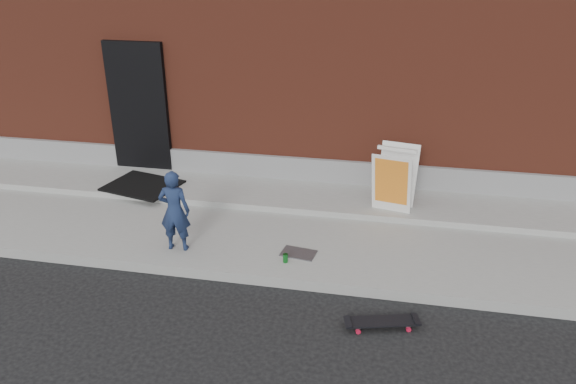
% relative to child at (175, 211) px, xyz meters
% --- Properties ---
extents(ground, '(80.00, 80.00, 0.00)m').
position_rel_child_xyz_m(ground, '(1.02, -0.47, -0.73)').
color(ground, black).
rests_on(ground, ground).
extents(sidewalk, '(20.00, 3.00, 0.15)m').
position_rel_child_xyz_m(sidewalk, '(1.02, 1.03, -0.65)').
color(sidewalk, gray).
rests_on(sidewalk, ground).
extents(apron, '(20.00, 1.20, 0.10)m').
position_rel_child_xyz_m(apron, '(1.02, 1.93, -0.53)').
color(apron, gray).
rests_on(apron, sidewalk).
extents(building, '(20.00, 8.10, 5.00)m').
position_rel_child_xyz_m(building, '(1.02, 6.53, 1.77)').
color(building, maroon).
rests_on(building, ground).
extents(child, '(0.44, 0.31, 1.16)m').
position_rel_child_xyz_m(child, '(0.00, 0.00, 0.00)').
color(child, '#1A2749').
rests_on(child, sidewalk).
extents(skateboard, '(0.86, 0.42, 0.09)m').
position_rel_child_xyz_m(skateboard, '(2.86, -1.02, -0.65)').
color(skateboard, '#B8122F').
rests_on(skateboard, ground).
extents(pizza_sign, '(0.72, 0.81, 0.99)m').
position_rel_child_xyz_m(pizza_sign, '(2.89, 1.65, 0.02)').
color(pizza_sign, silver).
rests_on(pizza_sign, apron).
extents(soda_can, '(0.08, 0.08, 0.12)m').
position_rel_child_xyz_m(soda_can, '(1.54, -0.08, -0.52)').
color(soda_can, '#187C28').
rests_on(soda_can, sidewalk).
extents(doormat, '(1.32, 1.16, 0.03)m').
position_rel_child_xyz_m(doormat, '(-1.28, 1.69, -0.46)').
color(doormat, black).
rests_on(doormat, apron).
extents(utility_plate, '(0.50, 0.36, 0.01)m').
position_rel_child_xyz_m(utility_plate, '(1.67, 0.17, -0.57)').
color(utility_plate, '#545459').
rests_on(utility_plate, sidewalk).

